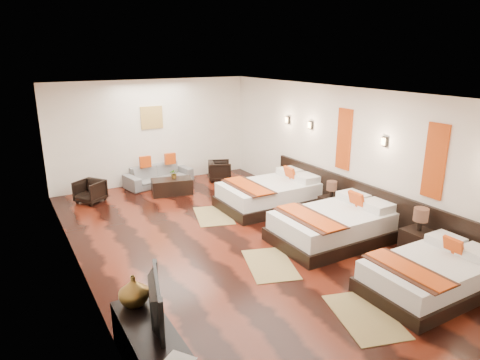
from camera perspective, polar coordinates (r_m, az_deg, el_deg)
floor at (r=8.07m, az=0.00°, el=-8.76°), size 5.50×9.50×0.01m
ceiling at (r=7.31m, az=0.00°, el=11.45°), size 5.50×9.50×0.01m
back_wall at (r=11.83m, az=-11.66°, el=6.29°), size 5.50×0.01×2.80m
left_wall at (r=6.70m, az=-20.84°, el=-2.44°), size 0.01×9.50×2.80m
right_wall at (r=9.22m, az=15.00°, el=3.16°), size 0.01×9.50×2.80m
headboard_panel at (r=8.94m, az=17.95°, el=-3.90°), size 0.08×6.60×0.90m
bed_near at (r=7.15m, az=24.21°, el=-11.55°), size 2.03×1.28×0.78m
bed_mid at (r=8.38m, az=12.59°, el=-5.92°), size 2.33×1.47×0.89m
bed_far at (r=9.96m, az=4.22°, el=-1.86°), size 2.33×1.47×0.89m
nightstand_a at (r=8.11m, az=22.69°, el=-7.49°), size 0.47×0.47×0.92m
nightstand_b at (r=9.52m, az=12.03°, el=-3.22°), size 0.41×0.41×0.82m
jute_mat_near at (r=6.36m, az=16.38°, el=-17.09°), size 1.06×1.37×0.01m
jute_mat_mid at (r=7.42m, az=4.04°, el=-11.19°), size 1.09×1.37×0.01m
jute_mat_far at (r=9.47m, az=-3.57°, el=-4.78°), size 1.06×1.36×0.01m
tv_console at (r=5.12m, az=-11.25°, el=-22.34°), size 0.50×1.80×0.55m
tv at (r=5.00m, az=-12.02°, el=-15.66°), size 0.38×0.95×0.55m
figurine at (r=5.41m, az=-14.05°, el=-14.17°), size 0.43×0.43×0.38m
sofa at (r=11.80m, az=-10.83°, el=0.67°), size 1.93×1.05×0.53m
armchair_left at (r=10.84m, az=-19.45°, el=-1.43°), size 0.82×0.82×0.54m
armchair_right at (r=11.98m, az=-2.74°, el=1.25°), size 0.79×0.78×0.56m
coffee_table at (r=10.95m, az=-9.11°, el=-0.88°), size 1.08×0.70×0.40m
table_plant at (r=10.91m, az=-8.81°, el=0.87°), size 0.27×0.25×0.25m
orange_panel_a at (r=7.95m, az=24.66°, el=2.29°), size 0.04×0.40×1.30m
orange_panel_b at (r=9.35m, az=13.76°, el=5.32°), size 0.04×0.40×1.30m
sconce_mid at (r=8.56m, az=18.76°, el=4.91°), size 0.07×0.12×0.18m
sconce_far at (r=10.12m, az=9.42°, el=7.28°), size 0.07×0.12×0.18m
sconce_lounge at (r=10.82m, az=6.39°, el=8.00°), size 0.07×0.12×0.18m
gold_artwork at (r=11.74m, az=-11.74°, el=8.20°), size 0.60×0.04×0.60m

